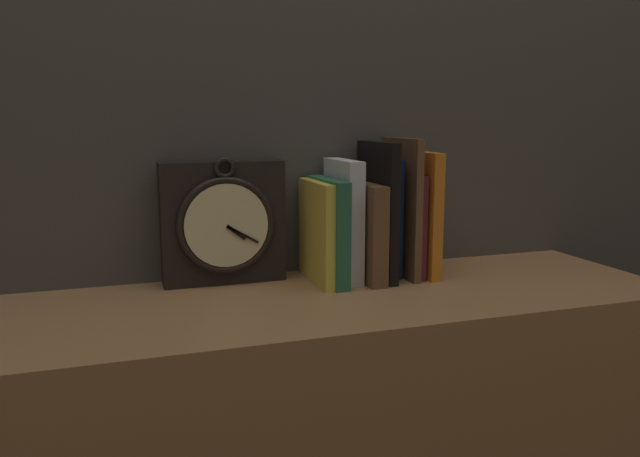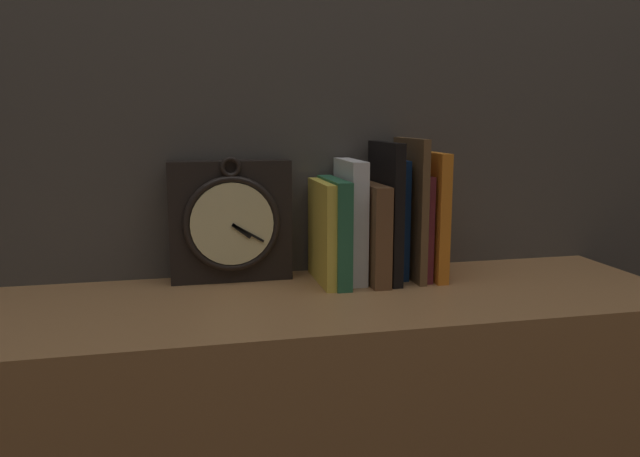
{
  "view_description": "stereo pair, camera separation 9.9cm",
  "coord_description": "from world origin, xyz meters",
  "px_view_note": "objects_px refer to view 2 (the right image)",
  "views": [
    {
      "loc": [
        -0.31,
        -0.92,
        1.01
      ],
      "look_at": [
        0.0,
        0.0,
        0.84
      ],
      "focal_mm": 35.0,
      "sensor_mm": 36.0,
      "label": 1
    },
    {
      "loc": [
        -0.22,
        -0.95,
        1.01
      ],
      "look_at": [
        0.0,
        0.0,
        0.84
      ],
      "focal_mm": 35.0,
      "sensor_mm": 36.0,
      "label": 2
    }
  ],
  "objects_px": {
    "book_slot0_yellow": "(322,232)",
    "book_slot2_white": "(350,220)",
    "book_slot1_green": "(334,231)",
    "book_slot3_brown": "(370,232)",
    "book_slot7_maroon": "(416,225)",
    "book_slot4_black": "(385,211)",
    "book_slot6_brown": "(410,208)",
    "book_slot8_orange": "(429,215)",
    "clock": "(231,221)",
    "book_slot5_navy": "(394,218)"
  },
  "relations": [
    {
      "from": "book_slot0_yellow",
      "to": "book_slot8_orange",
      "type": "distance_m",
      "value": 0.2
    },
    {
      "from": "book_slot1_green",
      "to": "book_slot8_orange",
      "type": "height_order",
      "value": "book_slot8_orange"
    },
    {
      "from": "book_slot4_black",
      "to": "book_slot5_navy",
      "type": "bearing_deg",
      "value": 39.43
    },
    {
      "from": "book_slot2_white",
      "to": "book_slot7_maroon",
      "type": "relative_size",
      "value": 1.14
    },
    {
      "from": "clock",
      "to": "book_slot6_brown",
      "type": "relative_size",
      "value": 0.88
    },
    {
      "from": "book_slot0_yellow",
      "to": "book_slot1_green",
      "type": "relative_size",
      "value": 0.98
    },
    {
      "from": "book_slot0_yellow",
      "to": "book_slot2_white",
      "type": "bearing_deg",
      "value": 9.71
    },
    {
      "from": "book_slot0_yellow",
      "to": "book_slot4_black",
      "type": "distance_m",
      "value": 0.12
    },
    {
      "from": "book_slot2_white",
      "to": "book_slot3_brown",
      "type": "bearing_deg",
      "value": -20.72
    },
    {
      "from": "book_slot7_maroon",
      "to": "book_slot5_navy",
      "type": "bearing_deg",
      "value": 161.66
    },
    {
      "from": "book_slot1_green",
      "to": "book_slot6_brown",
      "type": "height_order",
      "value": "book_slot6_brown"
    },
    {
      "from": "book_slot5_navy",
      "to": "book_slot6_brown",
      "type": "height_order",
      "value": "book_slot6_brown"
    },
    {
      "from": "book_slot3_brown",
      "to": "book_slot4_black",
      "type": "height_order",
      "value": "book_slot4_black"
    },
    {
      "from": "book_slot0_yellow",
      "to": "book_slot3_brown",
      "type": "xyz_separation_m",
      "value": [
        0.09,
        -0.0,
        -0.0
      ]
    },
    {
      "from": "book_slot2_white",
      "to": "book_slot6_brown",
      "type": "xyz_separation_m",
      "value": [
        0.11,
        -0.01,
        0.02
      ]
    },
    {
      "from": "book_slot0_yellow",
      "to": "book_slot2_white",
      "type": "relative_size",
      "value": 0.83
    },
    {
      "from": "book_slot4_black",
      "to": "book_slot1_green",
      "type": "bearing_deg",
      "value": -178.64
    },
    {
      "from": "book_slot1_green",
      "to": "book_slot4_black",
      "type": "xyz_separation_m",
      "value": [
        0.09,
        0.0,
        0.03
      ]
    },
    {
      "from": "book_slot1_green",
      "to": "book_slot3_brown",
      "type": "bearing_deg",
      "value": -0.79
    },
    {
      "from": "book_slot2_white",
      "to": "book_slot5_navy",
      "type": "distance_m",
      "value": 0.09
    },
    {
      "from": "clock",
      "to": "book_slot3_brown",
      "type": "distance_m",
      "value": 0.25
    },
    {
      "from": "book_slot3_brown",
      "to": "book_slot5_navy",
      "type": "height_order",
      "value": "book_slot5_navy"
    },
    {
      "from": "clock",
      "to": "book_slot1_green",
      "type": "distance_m",
      "value": 0.18
    },
    {
      "from": "book_slot5_navy",
      "to": "book_slot6_brown",
      "type": "bearing_deg",
      "value": -37.86
    },
    {
      "from": "book_slot5_navy",
      "to": "clock",
      "type": "bearing_deg",
      "value": 174.94
    },
    {
      "from": "book_slot5_navy",
      "to": "book_slot3_brown",
      "type": "bearing_deg",
      "value": -156.32
    },
    {
      "from": "book_slot0_yellow",
      "to": "book_slot4_black",
      "type": "xyz_separation_m",
      "value": [
        0.12,
        -0.0,
        0.03
      ]
    },
    {
      "from": "clock",
      "to": "book_slot6_brown",
      "type": "distance_m",
      "value": 0.32
    },
    {
      "from": "book_slot1_green",
      "to": "book_slot8_orange",
      "type": "distance_m",
      "value": 0.18
    },
    {
      "from": "book_slot3_brown",
      "to": "book_slot5_navy",
      "type": "relative_size",
      "value": 0.81
    },
    {
      "from": "book_slot1_green",
      "to": "book_slot2_white",
      "type": "relative_size",
      "value": 0.85
    },
    {
      "from": "book_slot1_green",
      "to": "book_slot2_white",
      "type": "height_order",
      "value": "book_slot2_white"
    },
    {
      "from": "clock",
      "to": "book_slot6_brown",
      "type": "xyz_separation_m",
      "value": [
        0.32,
        -0.04,
        0.02
      ]
    },
    {
      "from": "book_slot5_navy",
      "to": "book_slot7_maroon",
      "type": "bearing_deg",
      "value": -18.34
    },
    {
      "from": "book_slot5_navy",
      "to": "book_slot8_orange",
      "type": "distance_m",
      "value": 0.06
    },
    {
      "from": "book_slot6_brown",
      "to": "book_slot8_orange",
      "type": "relative_size",
      "value": 1.11
    },
    {
      "from": "book_slot5_navy",
      "to": "book_slot7_maroon",
      "type": "xyz_separation_m",
      "value": [
        0.04,
        -0.01,
        -0.01
      ]
    },
    {
      "from": "book_slot8_orange",
      "to": "book_slot3_brown",
      "type": "bearing_deg",
      "value": -177.53
    },
    {
      "from": "book_slot2_white",
      "to": "book_slot3_brown",
      "type": "height_order",
      "value": "book_slot2_white"
    },
    {
      "from": "clock",
      "to": "book_slot6_brown",
      "type": "bearing_deg",
      "value": -7.89
    },
    {
      "from": "book_slot4_black",
      "to": "book_slot6_brown",
      "type": "xyz_separation_m",
      "value": [
        0.05,
        0.0,
        0.0
      ]
    },
    {
      "from": "book_slot3_brown",
      "to": "book_slot7_maroon",
      "type": "distance_m",
      "value": 0.09
    },
    {
      "from": "book_slot1_green",
      "to": "book_slot7_maroon",
      "type": "distance_m",
      "value": 0.16
    },
    {
      "from": "book_slot8_orange",
      "to": "book_slot1_green",
      "type": "bearing_deg",
      "value": -178.73
    },
    {
      "from": "book_slot7_maroon",
      "to": "book_slot6_brown",
      "type": "bearing_deg",
      "value": -162.04
    },
    {
      "from": "book_slot2_white",
      "to": "book_slot6_brown",
      "type": "relative_size",
      "value": 0.85
    },
    {
      "from": "book_slot5_navy",
      "to": "book_slot7_maroon",
      "type": "distance_m",
      "value": 0.04
    },
    {
      "from": "clock",
      "to": "book_slot7_maroon",
      "type": "bearing_deg",
      "value": -6.66
    },
    {
      "from": "book_slot1_green",
      "to": "book_slot3_brown",
      "type": "xyz_separation_m",
      "value": [
        0.07,
        -0.0,
        -0.0
      ]
    },
    {
      "from": "book_slot0_yellow",
      "to": "book_slot2_white",
      "type": "xyz_separation_m",
      "value": [
        0.05,
        0.01,
        0.02
      ]
    }
  ]
}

